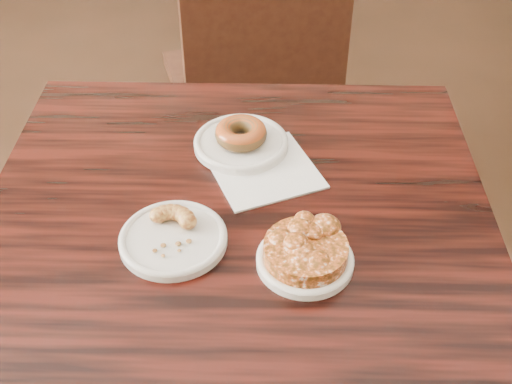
{
  "coord_description": "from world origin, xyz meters",
  "views": [
    {
      "loc": [
        -0.18,
        -0.88,
        1.44
      ],
      "look_at": [
        -0.14,
        -0.14,
        0.8
      ],
      "focal_mm": 45.0,
      "sensor_mm": 36.0,
      "label": 1
    }
  ],
  "objects": [
    {
      "name": "plate_fritter",
      "position": [
        -0.07,
        -0.24,
        0.76
      ],
      "size": [
        0.14,
        0.14,
        0.01
      ],
      "primitive_type": "cylinder",
      "color": "white",
      "rests_on": "cafe_table"
    },
    {
      "name": "chair_far",
      "position": [
        -0.12,
        0.76,
        0.45
      ],
      "size": [
        0.56,
        0.56,
        0.9
      ],
      "primitive_type": null,
      "rotation": [
        0.0,
        0.0,
        3.37
      ],
      "color": "black",
      "rests_on": "floor"
    },
    {
      "name": "plate_donut",
      "position": [
        -0.16,
        0.04,
        0.76
      ],
      "size": [
        0.17,
        0.17,
        0.01
      ],
      "primitive_type": "cylinder",
      "color": "silver",
      "rests_on": "napkin"
    },
    {
      "name": "napkin",
      "position": [
        -0.12,
        -0.03,
        0.75
      ],
      "size": [
        0.21,
        0.21,
        0.0
      ],
      "primitive_type": "cube",
      "rotation": [
        0.0,
        0.0,
        0.33
      ],
      "color": "white",
      "rests_on": "cafe_table"
    },
    {
      "name": "plate_cruller",
      "position": [
        -0.27,
        -0.19,
        0.76
      ],
      "size": [
        0.16,
        0.16,
        0.01
      ],
      "primitive_type": "cylinder",
      "color": "silver",
      "rests_on": "cafe_table"
    },
    {
      "name": "cruller_fragment",
      "position": [
        -0.27,
        -0.19,
        0.77
      ],
      "size": [
        0.09,
        0.09,
        0.03
      ],
      "primitive_type": null,
      "color": "brown",
      "rests_on": "plate_cruller"
    },
    {
      "name": "apple_fritter",
      "position": [
        -0.07,
        -0.24,
        0.78
      ],
      "size": [
        0.17,
        0.17,
        0.04
      ],
      "primitive_type": null,
      "color": "#462407",
      "rests_on": "plate_fritter"
    },
    {
      "name": "cafe_table",
      "position": [
        -0.17,
        -0.15,
        0.38
      ],
      "size": [
        0.88,
        0.88,
        0.75
      ],
      "primitive_type": "cube",
      "rotation": [
        0.0,
        0.0,
        -0.08
      ],
      "color": "black",
      "rests_on": "floor"
    },
    {
      "name": "glazed_donut",
      "position": [
        -0.16,
        0.04,
        0.78
      ],
      "size": [
        0.09,
        0.09,
        0.03
      ],
      "primitive_type": "torus",
      "color": "#883A13",
      "rests_on": "plate_donut"
    }
  ]
}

